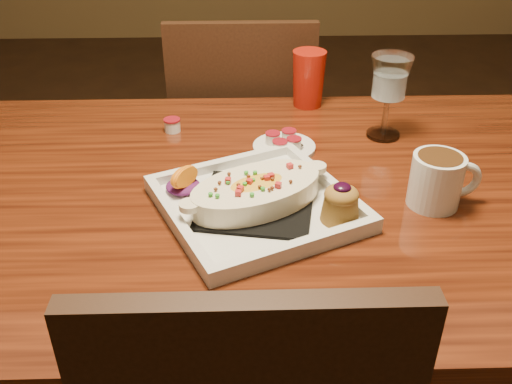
{
  "coord_description": "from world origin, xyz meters",
  "views": [
    {
      "loc": [
        -0.01,
        -0.94,
        1.33
      ],
      "look_at": [
        0.02,
        -0.05,
        0.77
      ],
      "focal_mm": 40.0,
      "sensor_mm": 36.0,
      "label": 1
    }
  ],
  "objects_px": {
    "chair_far": "(242,149)",
    "goblet": "(390,82)",
    "red_tumbler": "(308,79)",
    "table": "(244,229)",
    "plate": "(261,198)",
    "coffee_mug": "(438,179)",
    "saucer": "(284,145)"
  },
  "relations": [
    {
      "from": "coffee_mug",
      "to": "red_tumbler",
      "type": "xyz_separation_m",
      "value": [
        -0.18,
        0.47,
        0.02
      ]
    },
    {
      "from": "chair_far",
      "to": "plate",
      "type": "distance_m",
      "value": 0.76
    },
    {
      "from": "chair_far",
      "to": "red_tumbler",
      "type": "height_order",
      "value": "chair_far"
    },
    {
      "from": "goblet",
      "to": "saucer",
      "type": "bearing_deg",
      "value": -165.28
    },
    {
      "from": "chair_far",
      "to": "plate",
      "type": "height_order",
      "value": "chair_far"
    },
    {
      "from": "table",
      "to": "red_tumbler",
      "type": "height_order",
      "value": "red_tumbler"
    },
    {
      "from": "table",
      "to": "goblet",
      "type": "xyz_separation_m",
      "value": [
        0.32,
        0.22,
        0.23
      ]
    },
    {
      "from": "table",
      "to": "chair_far",
      "type": "height_order",
      "value": "chair_far"
    },
    {
      "from": "plate",
      "to": "goblet",
      "type": "relative_size",
      "value": 2.27
    },
    {
      "from": "goblet",
      "to": "saucer",
      "type": "distance_m",
      "value": 0.27
    },
    {
      "from": "chair_far",
      "to": "saucer",
      "type": "relative_size",
      "value": 6.85
    },
    {
      "from": "plate",
      "to": "coffee_mug",
      "type": "relative_size",
      "value": 3.21
    },
    {
      "from": "plate",
      "to": "table",
      "type": "bearing_deg",
      "value": 86.21
    },
    {
      "from": "plate",
      "to": "red_tumbler",
      "type": "distance_m",
      "value": 0.5
    },
    {
      "from": "table",
      "to": "coffee_mug",
      "type": "bearing_deg",
      "value": -10.6
    },
    {
      "from": "coffee_mug",
      "to": "goblet",
      "type": "bearing_deg",
      "value": 92.66
    },
    {
      "from": "red_tumbler",
      "to": "plate",
      "type": "bearing_deg",
      "value": -105.71
    },
    {
      "from": "table",
      "to": "chair_far",
      "type": "relative_size",
      "value": 1.61
    },
    {
      "from": "coffee_mug",
      "to": "saucer",
      "type": "height_order",
      "value": "coffee_mug"
    },
    {
      "from": "goblet",
      "to": "saucer",
      "type": "xyz_separation_m",
      "value": [
        -0.23,
        -0.06,
        -0.12
      ]
    },
    {
      "from": "table",
      "to": "saucer",
      "type": "xyz_separation_m",
      "value": [
        0.09,
        0.16,
        0.11
      ]
    },
    {
      "from": "chair_far",
      "to": "coffee_mug",
      "type": "bearing_deg",
      "value": 116.76
    },
    {
      "from": "table",
      "to": "red_tumbler",
      "type": "xyz_separation_m",
      "value": [
        0.17,
        0.4,
        0.17
      ]
    },
    {
      "from": "chair_far",
      "to": "goblet",
      "type": "xyz_separation_m",
      "value": [
        0.32,
        -0.41,
        0.37
      ]
    },
    {
      "from": "goblet",
      "to": "coffee_mug",
      "type": "bearing_deg",
      "value": -83.55
    },
    {
      "from": "coffee_mug",
      "to": "red_tumbler",
      "type": "height_order",
      "value": "red_tumbler"
    },
    {
      "from": "chair_far",
      "to": "red_tumbler",
      "type": "bearing_deg",
      "value": 125.88
    },
    {
      "from": "plate",
      "to": "goblet",
      "type": "distance_m",
      "value": 0.43
    },
    {
      "from": "chair_far",
      "to": "plate",
      "type": "relative_size",
      "value": 2.19
    },
    {
      "from": "plate",
      "to": "saucer",
      "type": "xyz_separation_m",
      "value": [
        0.06,
        0.24,
        -0.02
      ]
    },
    {
      "from": "table",
      "to": "goblet",
      "type": "relative_size",
      "value": 8.02
    },
    {
      "from": "table",
      "to": "saucer",
      "type": "distance_m",
      "value": 0.21
    }
  ]
}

